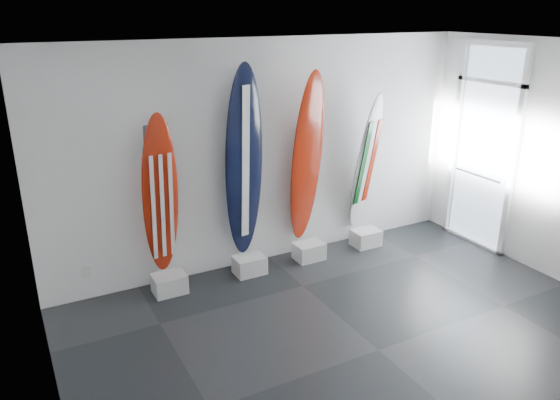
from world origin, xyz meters
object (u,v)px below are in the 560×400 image
surfboard_usa (160,196)px  surfboard_swiss (307,159)px  surfboard_navy (244,163)px  surfboard_italy (366,163)px

surfboard_usa → surfboard_swiss: bearing=-7.7°
surfboard_usa → surfboard_navy: surfboard_navy is taller
surfboard_navy → surfboard_swiss: surfboard_navy is taller
surfboard_swiss → surfboard_italy: surfboard_swiss is taller
surfboard_swiss → surfboard_italy: size_ratio=1.16×
surfboard_usa → surfboard_navy: (1.09, 0.00, 0.25)m
surfboard_usa → surfboard_navy: size_ratio=0.80×
surfboard_swiss → surfboard_italy: bearing=-13.4°
surfboard_usa → surfboard_swiss: (2.01, 0.00, 0.19)m
surfboard_swiss → surfboard_italy: 1.00m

